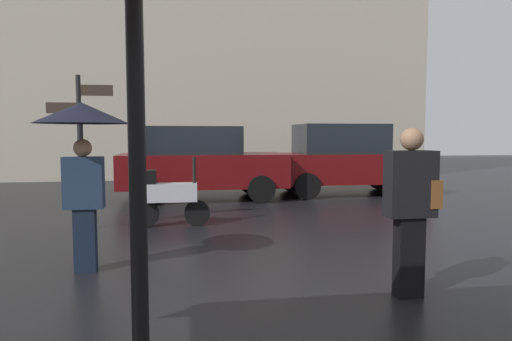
{
  "coord_description": "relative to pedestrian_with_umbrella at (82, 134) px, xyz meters",
  "views": [
    {
      "loc": [
        0.16,
        -2.99,
        1.62
      ],
      "look_at": [
        1.28,
        4.05,
        1.06
      ],
      "focal_mm": 31.75,
      "sensor_mm": 36.0,
      "label": 1
    }
  ],
  "objects": [
    {
      "name": "pedestrian_with_umbrella",
      "position": [
        0.0,
        0.0,
        0.0
      ],
      "size": [
        1.09,
        1.09,
        2.0
      ],
      "rotation": [
        0.0,
        0.0,
        2.62
      ],
      "color": "black",
      "rests_on": "ground"
    },
    {
      "name": "parked_scooter",
      "position": [
        0.9,
        2.53,
        -1.08
      ],
      "size": [
        1.35,
        0.32,
        1.23
      ],
      "rotation": [
        0.0,
        0.0,
        -0.14
      ],
      "color": "black",
      "rests_on": "ground"
    },
    {
      "name": "parked_car_left",
      "position": [
        5.52,
        6.3,
        -0.66
      ],
      "size": [
        4.19,
        1.96,
        1.91
      ],
      "rotation": [
        0.0,
        0.0,
        2.91
      ],
      "color": "#590C0F",
      "rests_on": "ground"
    },
    {
      "name": "pedestrian_with_bag",
      "position": [
        3.39,
        -1.4,
        -0.67
      ],
      "size": [
        0.52,
        0.24,
        1.69
      ],
      "rotation": [
        0.0,
        0.0,
        5.17
      ],
      "color": "black",
      "rests_on": "ground"
    },
    {
      "name": "parked_car_right",
      "position": [
        1.59,
        5.92,
        -0.69
      ],
      "size": [
        4.12,
        1.97,
        1.83
      ],
      "rotation": [
        0.0,
        0.0,
        3.34
      ],
      "color": "#590C0F",
      "rests_on": "ground"
    },
    {
      "name": "street_signpost",
      "position": [
        -0.56,
        2.49,
        -0.03
      ],
      "size": [
        1.08,
        0.08,
        2.62
      ],
      "color": "black",
      "rests_on": "ground"
    }
  ]
}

